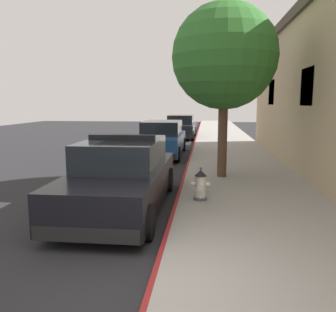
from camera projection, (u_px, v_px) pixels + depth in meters
ground_plane at (90, 162)px, 14.50m from camera, size 33.08×60.00×0.20m
sidewalk_pavement at (234, 161)px, 13.82m from camera, size 3.50×60.00×0.16m
curb_painted_edge at (190, 160)px, 14.01m from camera, size 0.08×60.00×0.16m
police_cruiser at (122, 176)px, 7.75m from camera, size 1.94×4.84×1.68m
parked_car_silver_ahead at (162, 139)px, 15.69m from camera, size 1.94×4.84×1.56m
parked_car_dark_far at (181, 127)px, 23.56m from camera, size 1.94×4.84×1.56m
fire_hydrant at (200, 185)px, 7.95m from camera, size 0.44×0.40×0.76m
street_tree at (224, 57)px, 10.00m from camera, size 3.07×3.07×5.09m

